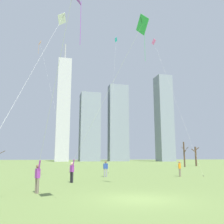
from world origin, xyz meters
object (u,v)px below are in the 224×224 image
kite_flyer_midfield_right_purple (44,145)px  bare_tree_right_of_center (184,154)px  kite_flyer_foreground_right_white (16,109)px  distant_kite_low_near_trees_teal (115,50)px  kite_flyer_midfield_left_green (86,141)px  distant_kite_drifting_right_pink (156,49)px  distant_kite_high_overhead_orange (42,51)px  bystander_far_off_by_trees (106,168)px  bare_tree_leftmost (196,156)px  bystander_strolling_midfield (180,168)px

kite_flyer_midfield_right_purple → bare_tree_right_of_center: 44.09m
kite_flyer_foreground_right_white → kite_flyer_midfield_right_purple: kite_flyer_foreground_right_white is taller
distant_kite_low_near_trees_teal → bare_tree_right_of_center: distant_kite_low_near_trees_teal is taller
kite_flyer_midfield_left_green → distant_kite_drifting_right_pink: 21.23m
distant_kite_high_overhead_orange → bare_tree_right_of_center: 35.16m
distant_kite_high_overhead_orange → distant_kite_drifting_right_pink: bearing=-29.9°
distant_kite_low_near_trees_teal → kite_flyer_foreground_right_white: bearing=-115.9°
kite_flyer_foreground_right_white → distant_kite_high_overhead_orange: bearing=91.3°
distant_kite_high_overhead_orange → bare_tree_right_of_center: size_ratio=4.10×
kite_flyer_midfield_right_purple → distant_kite_drifting_right_pink: 26.41m
kite_flyer_midfield_right_purple → bystander_far_off_by_trees: size_ratio=5.86×
kite_flyer_midfield_left_green → bystander_far_off_by_trees: (2.95, 6.69, -2.41)m
bare_tree_leftmost → distant_kite_high_overhead_orange: bearing=-160.8°
kite_flyer_midfield_right_purple → bystander_strolling_midfield: 17.59m
kite_flyer_foreground_right_white → distant_kite_low_near_trees_teal: size_ratio=0.75×
kite_flyer_midfield_right_purple → bare_tree_leftmost: 50.65m
distant_kite_low_near_trees_teal → bystander_far_off_by_trees: bearing=-110.1°
bare_tree_right_of_center → distant_kite_drifting_right_pink: bearing=-127.6°
bystander_strolling_midfield → distant_kite_low_near_trees_teal: size_ratio=0.08×
bare_tree_leftmost → kite_flyer_foreground_right_white: bearing=-131.5°
kite_flyer_midfield_right_purple → bystander_strolling_midfield: bearing=37.7°
distant_kite_drifting_right_pink → distant_kite_high_overhead_orange: bearing=150.1°
kite_flyer_midfield_left_green → bare_tree_right_of_center: kite_flyer_midfield_left_green is taller
kite_flyer_foreground_right_white → bystander_strolling_midfield: bearing=37.0°
distant_kite_high_overhead_orange → kite_flyer_foreground_right_white: bearing=-88.7°
bystander_far_off_by_trees → bare_tree_right_of_center: size_ratio=0.31×
bystander_strolling_midfield → bare_tree_leftmost: (19.29, 27.60, 1.52)m
distant_kite_drifting_right_pink → distant_kite_low_near_trees_teal: distant_kite_low_near_trees_teal is taller
bystander_far_off_by_trees → bare_tree_leftmost: bare_tree_leftmost is taller
kite_flyer_foreground_right_white → distant_kite_low_near_trees_teal: bearing=64.1°
bystander_far_off_by_trees → distant_kite_high_overhead_orange: (-8.00, 13.97, 18.53)m
kite_flyer_midfield_left_green → distant_kite_low_near_trees_teal: distant_kite_low_near_trees_teal is taller
distant_kite_low_near_trees_teal → distant_kite_high_overhead_orange: bearing=160.5°
bystander_strolling_midfield → kite_flyer_foreground_right_white: bearing=-143.0°
distant_kite_drifting_right_pink → distant_kite_high_overhead_orange: distant_kite_high_overhead_orange is taller
bare_tree_leftmost → distant_kite_low_near_trees_teal: bearing=-145.2°
bare_tree_leftmost → bare_tree_right_of_center: bearing=-142.1°
bystander_far_off_by_trees → distant_kite_high_overhead_orange: bearing=119.8°
distant_kite_drifting_right_pink → distant_kite_low_near_trees_teal: (-4.75, 5.29, 1.63)m
kite_flyer_midfield_right_purple → distant_kite_drifting_right_pink: (14.35, 16.64, 14.66)m
distant_kite_low_near_trees_teal → kite_flyer_midfield_right_purple: bearing=-113.6°
kite_flyer_foreground_right_white → bystander_far_off_by_trees: 15.29m
bystander_far_off_by_trees → distant_kite_drifting_right_pink: 18.98m
bare_tree_right_of_center → kite_flyer_midfield_left_green: bearing=-130.8°
kite_flyer_midfield_right_purple → bystander_far_off_by_trees: bearing=63.6°
kite_flyer_midfield_right_purple → bare_tree_leftmost: bearing=49.1°
kite_flyer_midfield_right_purple → distant_kite_low_near_trees_teal: distant_kite_low_near_trees_teal is taller
kite_flyer_midfield_right_purple → bystander_strolling_midfield: (13.86, 10.70, -1.76)m
kite_flyer_midfield_right_purple → distant_kite_low_near_trees_teal: bearing=66.4°
bystander_far_off_by_trees → bare_tree_leftmost: (27.16, 26.23, 1.52)m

